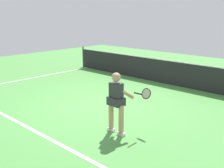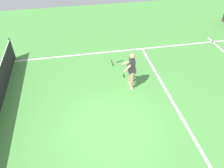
% 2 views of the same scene
% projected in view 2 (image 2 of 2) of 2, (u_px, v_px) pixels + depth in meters
% --- Properties ---
extents(ground_plane, '(23.61, 23.61, 0.00)m').
position_uv_depth(ground_plane, '(112.00, 126.00, 7.51)').
color(ground_plane, '#4C9342').
extents(service_line_marking, '(9.67, 0.10, 0.01)m').
position_uv_depth(service_line_marking, '(181.00, 116.00, 7.87)').
color(service_line_marking, white).
rests_on(service_line_marking, ground).
extents(sideline_right_marking, '(0.10, 16.16, 0.01)m').
position_uv_depth(sideline_right_marking, '(94.00, 53.00, 11.18)').
color(sideline_right_marking, white).
rests_on(sideline_right_marking, ground).
extents(tennis_player, '(0.81, 0.92, 1.55)m').
position_uv_depth(tennis_player, '(131.00, 69.00, 8.67)').
color(tennis_player, tan).
rests_on(tennis_player, ground).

